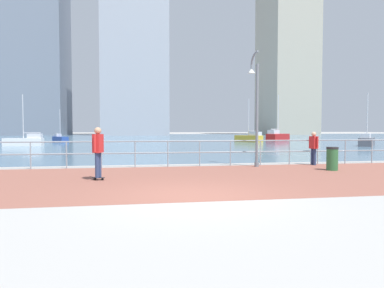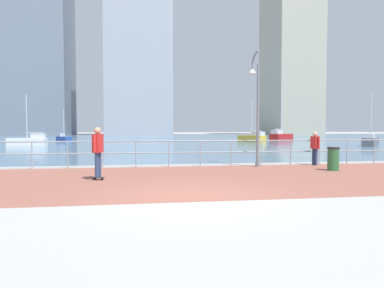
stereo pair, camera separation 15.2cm
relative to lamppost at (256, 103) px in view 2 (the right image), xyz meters
The scene contains 16 objects.
ground 34.07m from the lamppost, 96.40° to the left, with size 220.00×220.00×0.00m, color #ADAAA5.
brick_paving 5.70m from the lamppost, 139.38° to the right, with size 28.00×7.36×0.01m, color #935647.
harbor_water 45.67m from the lamppost, 94.76° to the left, with size 180.00×88.00×0.00m, color slate.
waterfront_railing 4.30m from the lamppost, behind, with size 25.25×0.06×1.14m.
lamppost is the anchor object (origin of this frame).
skateboarder 7.30m from the lamppost, 153.79° to the right, with size 0.41×0.55×1.70m.
bystander 3.39m from the lamppost, ahead, with size 0.32×0.55×1.51m.
trash_bin 3.92m from the lamppost, 37.88° to the right, with size 0.46×0.46×0.93m.
sailboat_blue 25.91m from the lamppost, 126.93° to the left, with size 3.51×1.17×4.89m.
sailboat_teal 35.54m from the lamppost, 114.47° to the left, with size 2.42×2.94×4.13m.
sailboat_white 33.11m from the lamppost, 65.14° to the left, with size 4.24×3.91×6.20m.
sailboat_gray 28.30m from the lamppost, 71.76° to the left, with size 2.79×3.94×5.37m.
sailboat_red 22.63m from the lamppost, 42.71° to the left, with size 3.23×3.43×5.06m.
tower_steel 77.82m from the lamppost, 93.83° to the left, with size 15.79×17.58×46.35m.
tower_beige 88.81m from the lamppost, 110.59° to the left, with size 15.63×16.23×43.36m.
tower_brick 89.46m from the lamppost, 64.74° to the left, with size 12.40×16.98×46.93m.
Camera 2 is at (-1.26, -8.32, 1.65)m, focal length 32.55 mm.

